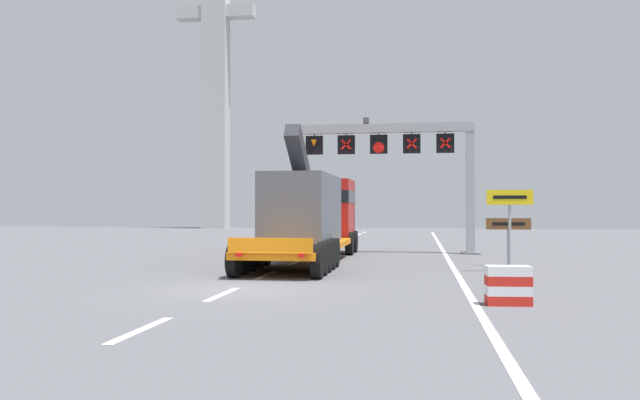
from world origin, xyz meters
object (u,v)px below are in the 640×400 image
(heavy_haul_truck_orange, at_px, (313,214))
(exit_sign_yellow, at_px, (510,209))
(overhead_lane_gantry, at_px, (403,150))
(bridge_pylon_distant, at_px, (216,51))
(crash_barrier_striped, at_px, (508,285))
(tourist_info_sign_brown, at_px, (508,229))

(heavy_haul_truck_orange, relative_size, exit_sign_yellow, 4.89)
(overhead_lane_gantry, height_order, bridge_pylon_distant, bridge_pylon_distant)
(exit_sign_yellow, relative_size, bridge_pylon_distant, 0.07)
(crash_barrier_striped, xyz_separation_m, bridge_pylon_distant, (-24.73, 54.31, 19.69))
(exit_sign_yellow, height_order, bridge_pylon_distant, bridge_pylon_distant)
(bridge_pylon_distant, bearing_deg, crash_barrier_striped, -65.52)
(heavy_haul_truck_orange, distance_m, crash_barrier_striped, 13.84)
(crash_barrier_striped, bearing_deg, exit_sign_yellow, 81.90)
(exit_sign_yellow, bearing_deg, overhead_lane_gantry, 113.29)
(heavy_haul_truck_orange, height_order, exit_sign_yellow, heavy_haul_truck_orange)
(tourist_info_sign_brown, relative_size, bridge_pylon_distant, 0.05)
(heavy_haul_truck_orange, bearing_deg, tourist_info_sign_brown, -12.72)
(heavy_haul_truck_orange, distance_m, exit_sign_yellow, 8.80)
(crash_barrier_striped, bearing_deg, tourist_info_sign_brown, 82.26)
(overhead_lane_gantry, relative_size, tourist_info_sign_brown, 5.19)
(overhead_lane_gantry, distance_m, exit_sign_yellow, 10.26)
(exit_sign_yellow, bearing_deg, bridge_pylon_distant, 119.03)
(overhead_lane_gantry, relative_size, crash_barrier_striped, 9.25)
(overhead_lane_gantry, relative_size, exit_sign_yellow, 3.34)
(exit_sign_yellow, xyz_separation_m, bridge_pylon_distant, (-25.84, 46.54, 17.95))
(heavy_haul_truck_orange, relative_size, crash_barrier_striped, 13.57)
(crash_barrier_striped, distance_m, bridge_pylon_distant, 62.84)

